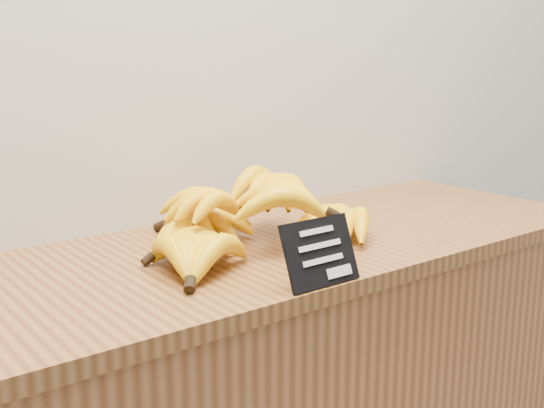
{
  "coord_description": "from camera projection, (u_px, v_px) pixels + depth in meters",
  "views": [
    {
      "loc": [
        -0.61,
        1.72,
        1.3
      ],
      "look_at": [
        0.13,
        2.7,
        1.02
      ],
      "focal_mm": 45.0,
      "sensor_mm": 36.0,
      "label": 1
    }
  ],
  "objects": [
    {
      "name": "banana_pile",
      "position": [
        243.0,
        219.0,
        1.29
      ],
      "size": [
        0.57,
        0.37,
        0.12
      ],
      "color": "yellow",
      "rests_on": "counter_top"
    },
    {
      "name": "counter_top",
      "position": [
        257.0,
        252.0,
        1.32
      ],
      "size": [
        1.55,
        0.54,
        0.03
      ],
      "primitive_type": "cube",
      "color": "brown",
      "rests_on": "counter"
    },
    {
      "name": "chalkboard_sign",
      "position": [
        320.0,
        253.0,
        1.09
      ],
      "size": [
        0.14,
        0.05,
        0.11
      ],
      "primitive_type": "cube",
      "rotation": [
        -0.37,
        0.0,
        0.0
      ],
      "color": "black",
      "rests_on": "counter_top"
    }
  ]
}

